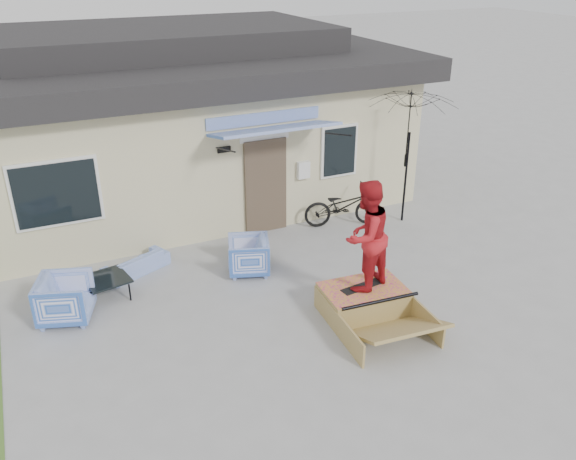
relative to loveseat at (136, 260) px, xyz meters
name	(u,v)px	position (x,y,z in m)	size (l,w,h in m)	color
ground	(319,354)	(2.03, -3.80, -0.25)	(90.00, 90.00, 0.00)	#949494
house	(174,113)	(2.03, 4.19, 1.69)	(10.80, 8.49, 4.10)	beige
loveseat	(136,260)	(0.00, 0.00, 0.00)	(1.30, 0.38, 0.51)	blue
armchair_left	(65,297)	(-1.40, -1.13, 0.18)	(0.84, 0.79, 0.86)	blue
armchair_right	(248,254)	(1.98, -0.92, 0.14)	(0.77, 0.72, 0.79)	blue
coffee_table	(108,287)	(-0.65, -0.67, -0.07)	(0.74, 0.74, 0.37)	black
bicycle	(343,202)	(4.71, 0.20, 0.32)	(0.62, 1.78, 1.14)	black
patio_umbrella	(408,148)	(6.09, -0.16, 1.50)	(2.21, 2.09, 2.20)	black
skate_ramp	(363,300)	(3.26, -3.06, -0.02)	(1.40, 1.86, 0.47)	olive
skateboard	(363,286)	(3.27, -3.01, 0.24)	(0.81, 0.20, 0.05)	black
skater	(366,234)	(3.27, -3.01, 1.22)	(0.94, 0.72, 1.91)	red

